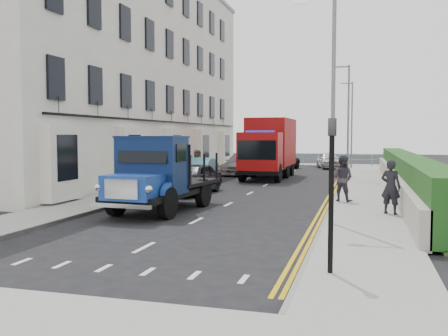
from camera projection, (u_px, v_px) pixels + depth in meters
ground at (214, 212)px, 18.09m from camera, size 120.00×120.00×0.00m
pavement_west at (172, 183)px, 28.13m from camera, size 2.40×38.00×0.12m
pavement_east at (365, 189)px, 25.32m from camera, size 2.60×38.00×0.12m
promenade at (304, 165)px, 45.96m from camera, size 30.00×2.50×0.12m
sea_plane at (327, 154)px, 75.77m from camera, size 120.00×120.00×0.00m
terrace_west at (132, 68)px, 32.65m from camera, size 6.31×30.20×14.25m
garden_east at (405, 173)px, 24.75m from camera, size 1.45×28.00×1.75m
seafront_railing at (303, 160)px, 45.16m from camera, size 13.00×0.08×1.11m
lamp_near at (329, 94)px, 14.79m from camera, size 1.23×0.18×7.00m
lamp_mid at (346, 115)px, 30.17m from camera, size 1.23×0.18×7.00m
lamp_far at (350, 120)px, 39.78m from camera, size 1.23×0.18×7.00m
traffic_signal at (331, 172)px, 9.51m from camera, size 0.16×0.20×3.10m
bedford_lorry at (154, 179)px, 17.62m from camera, size 2.65×5.86×2.70m
red_lorry at (269, 146)px, 32.25m from camera, size 2.56×7.39×3.86m
parked_car_front at (192, 178)px, 23.65m from camera, size 2.04×4.43×1.47m
parked_car_mid at (196, 172)px, 27.32m from camera, size 1.99×4.76×1.53m
parked_car_rear at (242, 164)px, 35.26m from camera, size 2.25×5.18×1.48m
seafront_car_left at (278, 161)px, 40.66m from camera, size 3.52×5.59×1.44m
seafront_car_right at (329, 160)px, 41.71m from camera, size 2.57×4.35×1.39m
pedestrian_east_near at (391, 187)px, 16.77m from camera, size 0.79×0.67×1.84m
pedestrian_east_far at (342, 178)px, 20.02m from camera, size 1.09×0.97×1.85m
pedestrian_west_near at (188, 165)px, 28.33m from camera, size 1.20×0.76×1.90m
pedestrian_west_far at (197, 164)px, 30.57m from camera, size 1.03×0.98×1.78m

